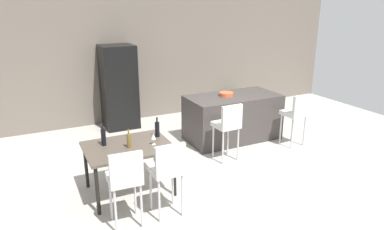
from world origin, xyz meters
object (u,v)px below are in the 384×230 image
at_px(refrigerator, 119,87).
at_px(wine_bottle_far, 129,141).
at_px(dining_chair_near, 125,177).
at_px(wine_glass_middle, 153,136).
at_px(wine_bottle_left, 103,137).
at_px(wine_bottle_corner, 157,129).
at_px(dining_table, 128,150).
at_px(potted_plant, 237,97).
at_px(kitchen_island, 233,117).
at_px(bar_chair_left, 228,123).
at_px(fruit_bowl, 226,94).
at_px(bar_chair_middle, 297,112).
at_px(dining_chair_far, 167,168).

bearing_deg(refrigerator, wine_bottle_far, -102.37).
distance_m(dining_chair_near, wine_glass_middle, 0.96).
xyz_separation_m(dining_chair_near, wine_bottle_left, (-0.03, 0.99, 0.17)).
height_order(wine_bottle_corner, wine_bottle_far, wine_bottle_corner).
height_order(dining_table, dining_chair_near, dining_chair_near).
xyz_separation_m(wine_bottle_corner, potted_plant, (3.28, 2.76, -0.55)).
xyz_separation_m(kitchen_island, wine_bottle_corner, (-2.02, -1.02, 0.40)).
relative_size(bar_chair_left, dining_chair_near, 1.00).
relative_size(wine_bottle_corner, refrigerator, 0.17).
relative_size(kitchen_island, bar_chair_left, 1.79).
relative_size(refrigerator, fruit_bowl, 6.55).
distance_m(kitchen_island, bar_chair_left, 1.10).
distance_m(fruit_bowl, potted_plant, 2.29).
relative_size(kitchen_island, wine_bottle_corner, 6.05).
height_order(dining_chair_near, wine_bottle_far, dining_chair_near).
bearing_deg(dining_table, fruit_bowl, 26.91).
distance_m(wine_bottle_left, wine_glass_middle, 0.71).
height_order(bar_chair_left, wine_bottle_far, bar_chair_left).
distance_m(kitchen_island, dining_table, 2.79).
relative_size(wine_glass_middle, refrigerator, 0.09).
distance_m(wine_bottle_far, wine_glass_middle, 0.35).
relative_size(dining_table, dining_chair_near, 1.16).
xyz_separation_m(bar_chair_middle, wine_bottle_left, (-3.73, -0.14, 0.17)).
distance_m(dining_chair_near, wine_bottle_left, 1.01).
height_order(dining_chair_far, wine_glass_middle, dining_chair_far).
distance_m(wine_bottle_corner, wine_bottle_far, 0.56).
bearing_deg(bar_chair_left, bar_chair_middle, 0.00).
bearing_deg(dining_chair_near, bar_chair_middle, 17.02).
xyz_separation_m(bar_chair_left, potted_plant, (1.91, 2.60, -0.38)).
relative_size(dining_chair_far, wine_glass_middle, 6.03).
distance_m(dining_chair_near, fruit_bowl, 3.38).
bearing_deg(bar_chair_left, dining_table, -170.73).
relative_size(dining_table, dining_chair_far, 1.16).
distance_m(kitchen_island, fruit_bowl, 0.51).
xyz_separation_m(bar_chair_left, wine_bottle_left, (-2.19, -0.14, 0.17)).
xyz_separation_m(wine_bottle_corner, wine_bottle_left, (-0.82, 0.02, 0.01)).
distance_m(dining_chair_near, dining_chair_far, 0.55).
bearing_deg(kitchen_island, refrigerator, 136.83).
bearing_deg(bar_chair_left, wine_bottle_far, -168.33).
height_order(kitchen_island, wine_bottle_far, wine_bottle_far).
relative_size(bar_chair_left, potted_plant, 1.90).
relative_size(bar_chair_left, fruit_bowl, 3.74).
distance_m(kitchen_island, wine_bottle_left, 3.03).
relative_size(wine_bottle_far, refrigerator, 0.15).
bearing_deg(kitchen_island, wine_bottle_corner, -153.27).
xyz_separation_m(bar_chair_middle, potted_plant, (0.36, 2.60, -0.38)).
bearing_deg(kitchen_island, bar_chair_middle, -43.57).
height_order(dining_chair_far, wine_bottle_left, wine_bottle_left).
bearing_deg(bar_chair_middle, wine_glass_middle, -172.05).
xyz_separation_m(bar_chair_left, dining_chair_near, (-2.16, -1.14, 0.00)).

